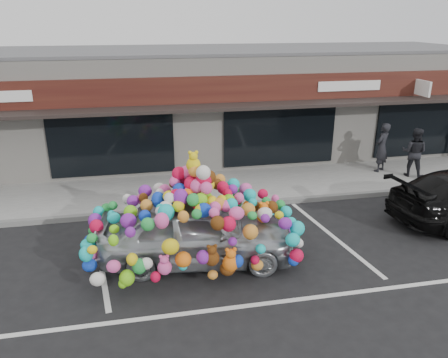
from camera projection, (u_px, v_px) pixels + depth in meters
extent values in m
plane|color=black|center=(231.00, 249.00, 10.95)|extent=(90.00, 90.00, 0.00)
cube|color=beige|center=(188.00, 104.00, 18.04)|extent=(24.00, 6.00, 4.20)
cube|color=#59595B|center=(187.00, 50.00, 17.29)|extent=(24.00, 6.00, 0.12)
cube|color=#37110F|center=(198.00, 90.00, 14.84)|extent=(24.00, 0.18, 0.90)
cube|color=black|center=(201.00, 108.00, 14.53)|extent=(24.00, 1.20, 0.10)
cube|color=white|center=(422.00, 88.00, 15.95)|extent=(0.08, 0.95, 0.55)
cube|color=white|center=(349.00, 86.00, 15.74)|extent=(2.40, 0.04, 0.35)
cube|color=black|center=(112.00, 142.00, 14.93)|extent=(4.20, 0.12, 2.30)
cube|color=black|center=(280.00, 134.00, 16.03)|extent=(4.20, 0.12, 2.30)
cube|color=black|center=(426.00, 126.00, 17.13)|extent=(4.20, 0.12, 2.30)
cube|color=gray|center=(206.00, 189.00, 14.60)|extent=(26.00, 3.00, 0.15)
cube|color=slate|center=(214.00, 207.00, 13.23)|extent=(26.00, 0.18, 0.16)
cube|color=silver|center=(100.00, 258.00, 10.55)|extent=(0.73, 4.37, 0.01)
cube|color=silver|center=(332.00, 235.00, 11.65)|extent=(0.73, 4.37, 0.01)
cube|color=silver|center=(346.00, 293.00, 9.20)|extent=(14.00, 0.12, 0.01)
imported|color=gray|center=(196.00, 231.00, 10.22)|extent=(2.41, 4.74, 1.55)
ellipsoid|color=#FF1E4E|center=(195.00, 177.00, 9.75)|extent=(1.61, 2.07, 1.16)
sphere|color=#DFF01B|center=(264.00, 215.00, 10.26)|extent=(0.34, 0.34, 0.34)
sphere|color=blue|center=(230.00, 258.00, 9.50)|extent=(0.36, 0.36, 0.36)
sphere|color=green|center=(160.00, 222.00, 11.04)|extent=(0.30, 0.30, 0.30)
sphere|color=#FF5D9E|center=(194.00, 154.00, 9.57)|extent=(0.32, 0.32, 0.32)
sphere|color=orange|center=(136.00, 221.00, 9.94)|extent=(0.30, 0.30, 0.30)
imported|color=black|center=(382.00, 147.00, 15.79)|extent=(0.78, 0.73, 1.80)
imported|color=black|center=(414.00, 152.00, 15.32)|extent=(1.07, 1.06, 1.74)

